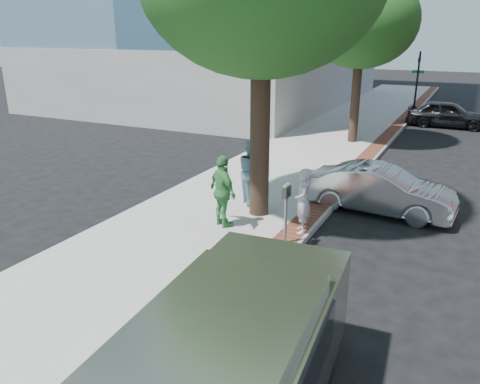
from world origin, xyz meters
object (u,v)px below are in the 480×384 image
Objects in this scene: person_gray at (303,201)px; person_green at (223,192)px; sedan_silver at (380,190)px; van at (228,373)px; bg_car at (448,114)px; person_officer at (251,172)px; parking_meter at (286,201)px.

person_gray is 2.00m from person_green.
sedan_silver is (1.39, 2.65, -0.30)m from person_gray.
person_green is 6.57m from van.
person_gray is at bearing 97.10° from van.
bg_car reaches higher than sedan_silver.
person_officer reaches higher than sedan_silver.
person_gray reaches higher than sedan_silver.
person_gray is 17.36m from bg_car.
parking_meter is at bearing -32.13° from person_gray.
sedan_silver is at bearing 84.91° from van.
parking_meter is at bearing -157.47° from person_green.
van reaches higher than person_gray.
bg_car is (4.21, 15.85, -0.38)m from person_officer.
person_green reaches higher than person_gray.
parking_meter is 0.28× the size of van.
parking_meter is 0.79× the size of person_green.
bg_car is at bearing 82.71° from parking_meter.
van is at bearing 177.48° from bg_car.
sedan_silver is (3.31, 3.19, -0.42)m from person_green.
bg_car is (0.80, 14.57, 0.04)m from sedan_silver.
sedan_silver is 14.59m from bg_car.
parking_meter is 2.89m from person_officer.
person_officer reaches higher than bg_car.
person_gray is at bearing -167.43° from person_officer.
person_officer is (-1.90, 2.18, -0.12)m from parking_meter.
van is at bearing 150.04° from person_green.
parking_meter is 0.90× the size of person_gray.
person_gray is 0.41× the size of sedan_silver.
person_officer is 0.35× the size of van.
person_officer is (-2.03, 1.37, 0.12)m from person_gray.
person_gray is at bearing 81.16° from parking_meter.
person_officer reaches higher than person_gray.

